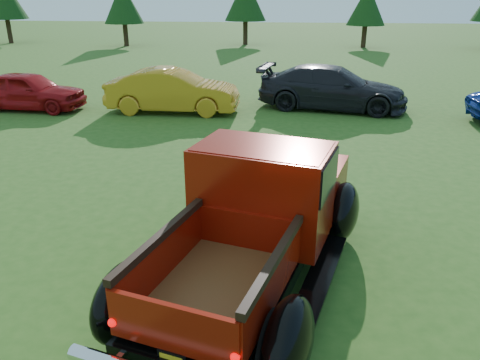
{
  "coord_description": "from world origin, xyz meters",
  "views": [
    {
      "loc": [
        0.67,
        -7.13,
        3.92
      ],
      "look_at": [
        -0.11,
        0.2,
        0.94
      ],
      "focal_mm": 35.0,
      "sensor_mm": 36.0,
      "label": 1
    }
  ],
  "objects_px": {
    "show_car_yellow": "(173,91)",
    "show_car_grey": "(332,88)",
    "tree_west": "(123,3)",
    "tree_mid_right": "(367,5)",
    "show_car_red": "(28,91)",
    "pickup_truck": "(262,212)"
  },
  "relations": [
    {
      "from": "tree_mid_right",
      "to": "pickup_truck",
      "type": "height_order",
      "value": "tree_mid_right"
    },
    {
      "from": "pickup_truck",
      "to": "show_car_grey",
      "type": "distance_m",
      "value": 10.81
    },
    {
      "from": "tree_west",
      "to": "show_car_grey",
      "type": "height_order",
      "value": "tree_west"
    },
    {
      "from": "tree_mid_right",
      "to": "pickup_truck",
      "type": "relative_size",
      "value": 0.79
    },
    {
      "from": "show_car_yellow",
      "to": "pickup_truck",
      "type": "bearing_deg",
      "value": -159.31
    },
    {
      "from": "show_car_grey",
      "to": "show_car_red",
      "type": "bearing_deg",
      "value": 107.11
    },
    {
      "from": "tree_west",
      "to": "pickup_truck",
      "type": "distance_m",
      "value": 32.49
    },
    {
      "from": "pickup_truck",
      "to": "show_car_yellow",
      "type": "bearing_deg",
      "value": 126.1
    },
    {
      "from": "tree_mid_right",
      "to": "pickup_truck",
      "type": "distance_m",
      "value": 31.56
    },
    {
      "from": "tree_mid_right",
      "to": "show_car_grey",
      "type": "relative_size",
      "value": 0.85
    },
    {
      "from": "show_car_yellow",
      "to": "show_car_grey",
      "type": "height_order",
      "value": "show_car_grey"
    },
    {
      "from": "tree_mid_right",
      "to": "show_car_red",
      "type": "distance_m",
      "value": 26.11
    },
    {
      "from": "show_car_red",
      "to": "tree_mid_right",
      "type": "bearing_deg",
      "value": -30.85
    },
    {
      "from": "tree_west",
      "to": "show_car_red",
      "type": "height_order",
      "value": "tree_west"
    },
    {
      "from": "tree_west",
      "to": "tree_mid_right",
      "type": "height_order",
      "value": "tree_west"
    },
    {
      "from": "tree_west",
      "to": "show_car_red",
      "type": "relative_size",
      "value": 1.17
    },
    {
      "from": "tree_mid_right",
      "to": "show_car_yellow",
      "type": "bearing_deg",
      "value": -113.55
    },
    {
      "from": "show_car_red",
      "to": "pickup_truck",
      "type": "bearing_deg",
      "value": -133.67
    },
    {
      "from": "show_car_red",
      "to": "show_car_yellow",
      "type": "height_order",
      "value": "show_car_yellow"
    },
    {
      "from": "pickup_truck",
      "to": "show_car_yellow",
      "type": "distance_m",
      "value": 10.24
    },
    {
      "from": "show_car_red",
      "to": "show_car_yellow",
      "type": "relative_size",
      "value": 0.87
    },
    {
      "from": "tree_mid_right",
      "to": "show_car_yellow",
      "type": "relative_size",
      "value": 0.98
    }
  ]
}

